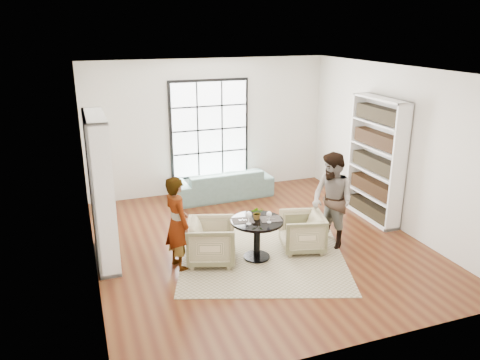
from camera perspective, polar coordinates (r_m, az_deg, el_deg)
name	(u,v)px	position (r m, az deg, el deg)	size (l,w,h in m)	color
ground	(258,243)	(8.38, 2.17, -7.65)	(6.00, 6.00, 0.00)	#572F14
room_shell	(247,167)	(8.39, 0.90, 1.63)	(6.00, 6.01, 6.00)	silver
rug	(263,255)	(7.96, 2.78, -9.07)	(2.66, 2.66, 0.01)	tan
pedestal_table	(257,231)	(7.65, 2.08, -6.18)	(0.85, 0.85, 0.68)	black
sofa	(223,183)	(10.44, -2.13, -0.40)	(2.16, 0.85, 0.63)	slate
armchair_left	(212,242)	(7.62, -3.46, -7.50)	(0.75, 0.77, 0.70)	#B8B283
armchair_right	(302,232)	(8.07, 7.57, -6.30)	(0.70, 0.72, 0.65)	tan
person_left	(177,223)	(7.34, -7.67, -5.23)	(0.55, 0.36, 1.51)	gray
person_right	(332,201)	(8.13, 11.18, -2.47)	(0.81, 0.63, 1.66)	gray
placemat_left	(243,220)	(7.54, 0.36, -4.95)	(0.34, 0.26, 0.01)	black
placemat_right	(271,219)	(7.61, 3.78, -4.76)	(0.34, 0.26, 0.01)	black
cutlery_left	(243,220)	(7.54, 0.36, -4.90)	(0.14, 0.22, 0.01)	silver
cutlery_right	(271,219)	(7.61, 3.78, -4.71)	(0.14, 0.22, 0.01)	silver
wine_glass_left	(249,215)	(7.36, 1.07, -4.29)	(0.10, 0.10, 0.22)	silver
wine_glass_right	(269,215)	(7.44, 3.57, -4.22)	(0.09, 0.09, 0.19)	silver
flower_centerpiece	(257,213)	(7.57, 2.12, -4.01)	(0.20, 0.17, 0.22)	gray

